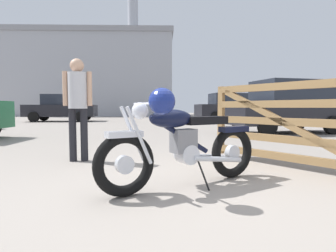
{
  "coord_description": "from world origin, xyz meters",
  "views": [
    {
      "loc": [
        -0.6,
        -2.82,
        0.88
      ],
      "look_at": [
        -0.1,
        1.56,
        0.58
      ],
      "focal_mm": 29.48,
      "sensor_mm": 36.0,
      "label": 1
    }
  ],
  "objects_px": {
    "vintage_motorcycle": "(182,143)",
    "red_hatchback_near": "(236,106)",
    "timber_gate": "(304,120)",
    "dark_sedan_left": "(61,108)",
    "white_estate_far": "(287,106)",
    "bystander": "(78,99)"
  },
  "relations": [
    {
      "from": "vintage_motorcycle",
      "to": "red_hatchback_near",
      "type": "distance_m",
      "value": 14.95
    },
    {
      "from": "vintage_motorcycle",
      "to": "white_estate_far",
      "type": "xyz_separation_m",
      "value": [
        4.62,
        5.96,
        0.43
      ]
    },
    {
      "from": "timber_gate",
      "to": "red_hatchback_near",
      "type": "relative_size",
      "value": 0.46
    },
    {
      "from": "timber_gate",
      "to": "dark_sedan_left",
      "type": "distance_m",
      "value": 15.89
    },
    {
      "from": "timber_gate",
      "to": "white_estate_far",
      "type": "xyz_separation_m",
      "value": [
        2.8,
        5.33,
        0.21
      ]
    },
    {
      "from": "red_hatchback_near",
      "to": "bystander",
      "type": "bearing_deg",
      "value": 56.47
    },
    {
      "from": "bystander",
      "to": "vintage_motorcycle",
      "type": "bearing_deg",
      "value": 39.2
    },
    {
      "from": "bystander",
      "to": "dark_sedan_left",
      "type": "xyz_separation_m",
      "value": [
        -3.7,
        13.25,
        -0.18
      ]
    },
    {
      "from": "timber_gate",
      "to": "dark_sedan_left",
      "type": "bearing_deg",
      "value": -6.74
    },
    {
      "from": "white_estate_far",
      "to": "red_hatchback_near",
      "type": "distance_m",
      "value": 7.92
    },
    {
      "from": "bystander",
      "to": "red_hatchback_near",
      "type": "height_order",
      "value": "red_hatchback_near"
    },
    {
      "from": "dark_sedan_left",
      "to": "red_hatchback_near",
      "type": "xyz_separation_m",
      "value": [
        10.86,
        -1.1,
        0.1
      ]
    },
    {
      "from": "vintage_motorcycle",
      "to": "dark_sedan_left",
      "type": "height_order",
      "value": "dark_sedan_left"
    },
    {
      "from": "timber_gate",
      "to": "red_hatchback_near",
      "type": "bearing_deg",
      "value": -49.21
    },
    {
      "from": "dark_sedan_left",
      "to": "white_estate_far",
      "type": "distance_m",
      "value": 13.24
    },
    {
      "from": "bystander",
      "to": "white_estate_far",
      "type": "distance_m",
      "value": 7.43
    },
    {
      "from": "bystander",
      "to": "white_estate_far",
      "type": "height_order",
      "value": "white_estate_far"
    },
    {
      "from": "dark_sedan_left",
      "to": "white_estate_far",
      "type": "relative_size",
      "value": 1.04
    },
    {
      "from": "dark_sedan_left",
      "to": "red_hatchback_near",
      "type": "relative_size",
      "value": 0.88
    },
    {
      "from": "dark_sedan_left",
      "to": "bystander",
      "type": "bearing_deg",
      "value": 106.78
    },
    {
      "from": "vintage_motorcycle",
      "to": "white_estate_far",
      "type": "distance_m",
      "value": 7.55
    },
    {
      "from": "dark_sedan_left",
      "to": "white_estate_far",
      "type": "bearing_deg",
      "value": 138.66
    }
  ]
}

